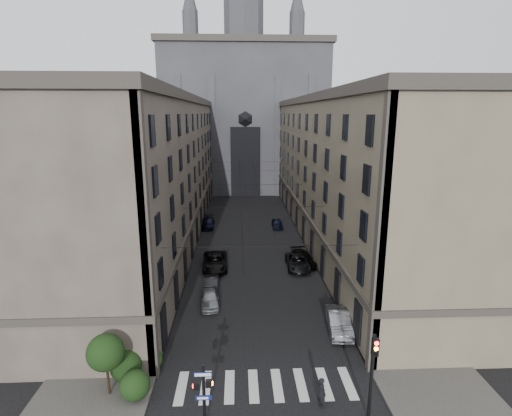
{
  "coord_description": "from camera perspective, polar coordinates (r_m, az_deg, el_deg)",
  "views": [
    {
      "loc": [
        -1.59,
        -16.76,
        16.7
      ],
      "look_at": [
        -0.28,
        11.73,
        9.88
      ],
      "focal_mm": 28.0,
      "sensor_mm": 36.0,
      "label": 1
    }
  ],
  "objects": [
    {
      "name": "zebra_crossing",
      "position": [
        27.47,
        1.34,
        -23.99
      ],
      "size": [
        11.0,
        3.2,
        0.01
      ],
      "primitive_type": "cube",
      "color": "beige",
      "rests_on": "ground"
    },
    {
      "name": "traffic_light_right",
      "position": [
        24.09,
        16.33,
        -20.99
      ],
      "size": [
        0.34,
        0.5,
        5.2
      ],
      "color": "black",
      "rests_on": "ground"
    },
    {
      "name": "car_left_midfar",
      "position": [
        44.37,
        -5.88,
        -7.64
      ],
      "size": [
        2.9,
        5.86,
        1.6
      ],
      "primitive_type": "imported",
      "rotation": [
        0.0,
        0.0,
        0.04
      ],
      "color": "black",
      "rests_on": "ground"
    },
    {
      "name": "tram_wires",
      "position": [
        53.26,
        -0.88,
        3.21
      ],
      "size": [
        14.0,
        60.0,
        0.43
      ],
      "color": "black",
      "rests_on": "ground"
    },
    {
      "name": "pedestrian_signal_left",
      "position": [
        23.32,
        -7.49,
        -24.75
      ],
      "size": [
        1.02,
        0.38,
        4.0
      ],
      "color": "black",
      "rests_on": "ground"
    },
    {
      "name": "car_left_near",
      "position": [
        36.49,
        -6.63,
        -12.66
      ],
      "size": [
        2.04,
        4.24,
        1.4
      ],
      "primitive_type": "imported",
      "rotation": [
        0.0,
        0.0,
        0.1
      ],
      "color": "slate",
      "rests_on": "ground"
    },
    {
      "name": "sidewalk_left",
      "position": [
        56.03,
        -11.69,
        -4.11
      ],
      "size": [
        7.0,
        80.0,
        0.15
      ],
      "primitive_type": "cube",
      "color": "#383533",
      "rests_on": "ground"
    },
    {
      "name": "car_left_far",
      "position": [
        60.0,
        -6.94,
        -2.12
      ],
      "size": [
        2.03,
        4.93,
        1.43
      ],
      "primitive_type": "imported",
      "rotation": [
        0.0,
        0.0,
        0.01
      ],
      "color": "black",
      "rests_on": "ground"
    },
    {
      "name": "shrub_cluster",
      "position": [
        27.32,
        -18.49,
        -20.37
      ],
      "size": [
        3.9,
        4.4,
        3.9
      ],
      "color": "black",
      "rests_on": "sidewalk_left"
    },
    {
      "name": "car_right_near",
      "position": [
        33.1,
        11.76,
        -15.62
      ],
      "size": [
        2.11,
        4.87,
        1.56
      ],
      "primitive_type": "imported",
      "rotation": [
        0.0,
        0.0,
        -0.1
      ],
      "color": "gray",
      "rests_on": "ground"
    },
    {
      "name": "building_left",
      "position": [
        54.57,
        -15.21,
        5.22
      ],
      "size": [
        13.6,
        60.6,
        18.85
      ],
      "color": "#453D35",
      "rests_on": "ground"
    },
    {
      "name": "sidewalk_right",
      "position": [
        56.62,
        9.84,
        -3.84
      ],
      "size": [
        7.0,
        80.0,
        0.15
      ],
      "primitive_type": "cube",
      "color": "#383533",
      "rests_on": "ground"
    },
    {
      "name": "building_right",
      "position": [
        55.35,
        13.21,
        5.44
      ],
      "size": [
        13.6,
        60.6,
        18.85
      ],
      "color": "brown",
      "rests_on": "ground"
    },
    {
      "name": "car_right_midnear",
      "position": [
        44.41,
        5.97,
        -7.73
      ],
      "size": [
        2.48,
        5.21,
        1.44
      ],
      "primitive_type": "imported",
      "rotation": [
        0.0,
        0.0,
        -0.02
      ],
      "color": "black",
      "rests_on": "ground"
    },
    {
      "name": "car_left_midnear",
      "position": [
        39.21,
        -6.44,
        -10.83
      ],
      "size": [
        1.36,
        3.9,
        1.28
      ],
      "primitive_type": "imported",
      "rotation": [
        0.0,
        0.0,
        0.0
      ],
      "color": "black",
      "rests_on": "ground"
    },
    {
      "name": "car_right_midfar",
      "position": [
        45.57,
        6.77,
        -7.2
      ],
      "size": [
        2.63,
        5.11,
        1.42
      ],
      "primitive_type": "imported",
      "rotation": [
        0.0,
        0.0,
        0.14
      ],
      "color": "black",
      "rests_on": "ground"
    },
    {
      "name": "car_right_far",
      "position": [
        59.47,
        3.06,
        -2.23
      ],
      "size": [
        1.62,
        3.91,
        1.33
      ],
      "primitive_type": "imported",
      "rotation": [
        0.0,
        0.0,
        -0.01
      ],
      "color": "black",
      "rests_on": "ground"
    },
    {
      "name": "pedestrian",
      "position": [
        25.71,
        9.34,
        -24.57
      ],
      "size": [
        0.69,
        0.81,
        1.89
      ],
      "primitive_type": "imported",
      "rotation": [
        0.0,
        0.0,
        1.99
      ],
      "color": "black",
      "rests_on": "ground"
    },
    {
      "name": "gothic_tower",
      "position": [
        91.74,
        -1.69,
        14.11
      ],
      "size": [
        35.0,
        23.0,
        58.0
      ],
      "color": "#2D2D33",
      "rests_on": "ground"
    }
  ]
}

